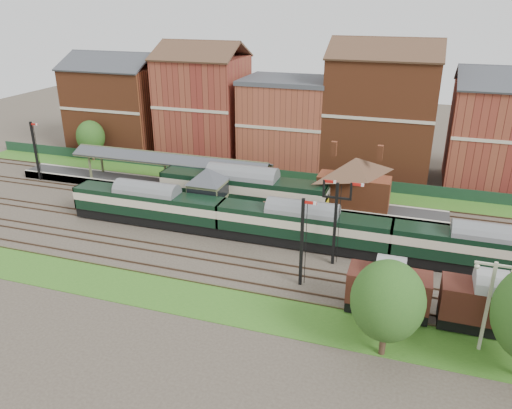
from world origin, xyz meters
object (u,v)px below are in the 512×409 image
(dmu_train, at_px, (302,225))
(goods_van_a, at_px, (486,305))
(semaphore_bracket, at_px, (336,218))
(platform_railcar, at_px, (243,190))
(signal_box, at_px, (208,192))

(dmu_train, distance_m, goods_van_a, 18.33)
(semaphore_bracket, bearing_deg, dmu_train, 145.40)
(semaphore_bracket, relative_size, platform_railcar, 0.42)
(platform_railcar, relative_size, goods_van_a, 3.03)
(semaphore_bracket, bearing_deg, signal_box, 159.08)
(signal_box, bearing_deg, goods_van_a, -24.11)
(dmu_train, relative_size, platform_railcar, 2.62)
(semaphore_bracket, height_order, goods_van_a, semaphore_bracket)
(semaphore_bracket, relative_size, dmu_train, 0.16)
(dmu_train, bearing_deg, semaphore_bracket, -34.60)
(goods_van_a, bearing_deg, platform_railcar, 147.66)
(signal_box, bearing_deg, dmu_train, -15.89)
(platform_railcar, distance_m, goods_van_a, 28.98)
(signal_box, distance_m, dmu_train, 11.90)
(signal_box, height_order, dmu_train, signal_box)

